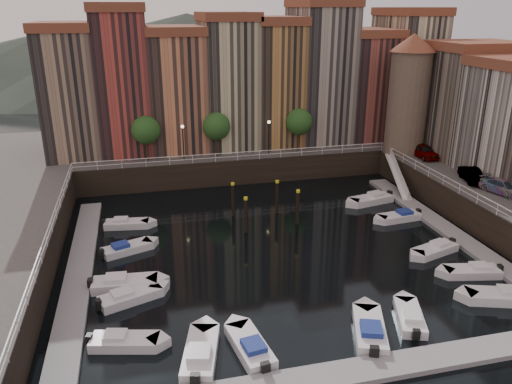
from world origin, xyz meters
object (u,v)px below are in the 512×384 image
object	(u,v)px
gangway	(398,174)
car_a	(423,152)
mooring_pilings	(263,205)
boat_left_0	(123,342)
car_c	(504,188)
boat_left_1	(129,297)
car_b	(472,176)
boat_left_2	(123,283)
corner_tower	(409,93)

from	to	relation	value
gangway	car_a	bearing A→B (deg)	23.82
mooring_pilings	car_a	size ratio (longest dim) A/B	1.29
boat_left_0	car_c	bearing A→B (deg)	30.38
boat_left_1	car_c	size ratio (longest dim) A/B	1.01
car_a	car_b	bearing A→B (deg)	-90.29
car_a	boat_left_0	bearing A→B (deg)	-146.60
mooring_pilings	car_b	world-z (taller)	car_b
gangway	boat_left_2	world-z (taller)	gangway
boat_left_0	boat_left_1	xyz separation A→B (m)	(0.37, 5.05, 0.02)
corner_tower	boat_left_1	world-z (taller)	corner_tower
boat_left_1	car_a	xyz separation A→B (m)	(33.52, 18.02, 3.42)
corner_tower	car_b	world-z (taller)	corner_tower
corner_tower	boat_left_1	size ratio (longest dim) A/B	2.96
mooring_pilings	boat_left_0	world-z (taller)	mooring_pilings
mooring_pilings	car_b	xyz separation A→B (m)	(20.90, -2.22, 2.03)
gangway	boat_left_0	size ratio (longest dim) A/B	1.86
boat_left_1	boat_left_2	xyz separation A→B (m)	(-0.39, 1.89, 0.03)
corner_tower	mooring_pilings	size ratio (longest dim) A/B	2.33
corner_tower	car_c	world-z (taller)	corner_tower
boat_left_0	car_b	distance (m)	36.99
boat_left_1	boat_left_0	bearing A→B (deg)	-114.44
boat_left_2	car_b	xyz separation A→B (m)	(33.99, 7.32, 3.29)
boat_left_2	boat_left_0	bearing A→B (deg)	-84.55
corner_tower	gangway	size ratio (longest dim) A/B	1.66
mooring_pilings	boat_left_2	xyz separation A→B (m)	(-13.09, -9.54, -1.26)
mooring_pilings	boat_left_1	bearing A→B (deg)	-138.02
boat_left_1	car_b	world-z (taller)	car_b
car_a	car_c	size ratio (longest dim) A/B	0.99
boat_left_1	car_b	distance (m)	35.00
gangway	mooring_pilings	xyz separation A→B (m)	(-16.83, -4.83, -0.27)
gangway	mooring_pilings	world-z (taller)	gangway
boat_left_1	boat_left_2	distance (m)	1.93
boat_left_0	car_b	xyz separation A→B (m)	(33.97, 14.26, 3.34)
boat_left_0	car_b	size ratio (longest dim) A/B	1.09
gangway	car_c	size ratio (longest dim) A/B	1.80
boat_left_2	car_c	bearing A→B (deg)	11.06
boat_left_2	car_c	world-z (taller)	car_c
boat_left_1	car_b	xyz separation A→B (m)	(33.60, 9.21, 3.32)
gangway	boat_left_0	xyz separation A→B (m)	(-29.90, -21.32, -1.58)
boat_left_0	boat_left_1	bearing A→B (deg)	99.41
car_b	mooring_pilings	bearing A→B (deg)	-171.31
car_b	car_c	world-z (taller)	car_b
boat_left_1	boat_left_2	world-z (taller)	boat_left_2
car_b	gangway	bearing A→B (deg)	134.74
car_c	car_b	bearing A→B (deg)	83.89
corner_tower	boat_left_2	xyz separation A→B (m)	(-32.82, -18.88, -9.81)
boat_left_1	boat_left_2	size ratio (longest dim) A/B	0.92
boat_left_1	car_c	bearing A→B (deg)	-11.30
corner_tower	gangway	world-z (taller)	corner_tower
mooring_pilings	gangway	bearing A→B (deg)	16.03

